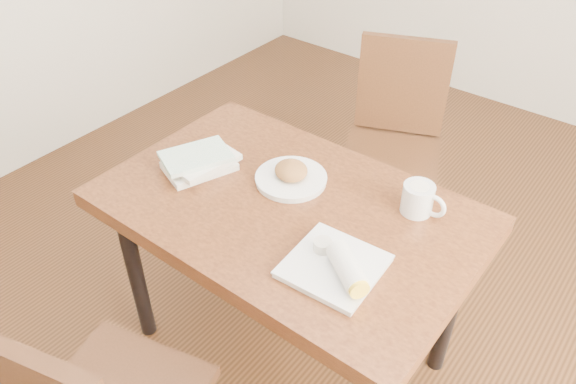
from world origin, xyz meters
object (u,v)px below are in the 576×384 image
Objects in this scene: book_stack at (200,162)px; chair_far at (395,132)px; table at (288,224)px; coffee_mug at (419,199)px; plate_scone at (291,176)px; plate_burrito at (338,266)px.

chair_far is at bearing 73.14° from book_stack.
table is at bearing -84.77° from chair_far.
coffee_mug reaches higher than book_stack.
book_stack is at bearing -106.86° from chair_far.
chair_far reaches higher than plate_scone.
coffee_mug reaches higher than table.
plate_scone is (0.02, -0.79, 0.23)m from chair_far.
coffee_mug is 0.53× the size of plate_burrito.
plate_scone is at bearing 144.68° from plate_burrito.
coffee_mug is 0.76m from book_stack.
chair_far is at bearing 122.56° from coffee_mug.
chair_far is at bearing 91.11° from plate_scone.
plate_burrito is at bearing -70.15° from chair_far.
plate_burrito is at bearing -97.52° from coffee_mug.
coffee_mug is at bearing 16.20° from plate_scone.
plate_scone is at bearing -163.80° from coffee_mug.
plate_scone reaches higher than book_stack.
table is 0.35m from plate_burrito.
plate_scone is 0.88× the size of plate_burrito.
coffee_mug is (0.35, 0.22, 0.14)m from table.
table is 0.38m from book_stack.
book_stack reaches higher than table.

